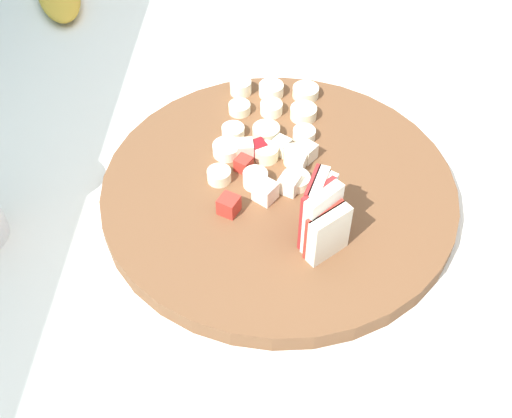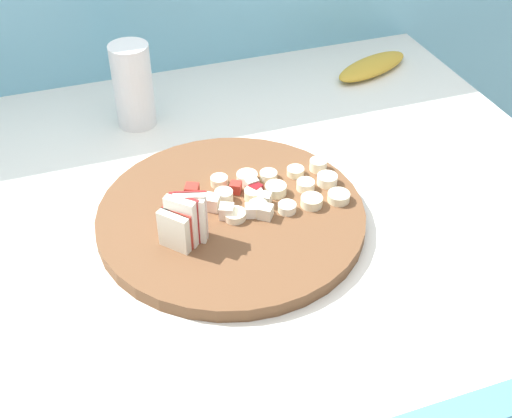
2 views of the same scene
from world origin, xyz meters
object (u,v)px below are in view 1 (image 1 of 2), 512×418
cutting_board (279,190)px  apple_dice_pile (269,169)px  banana_slice_rows (268,130)px  apple_wedge_fan (320,217)px

cutting_board → apple_dice_pile: bearing=42.9°
cutting_board → banana_slice_rows: bearing=10.6°
cutting_board → apple_dice_pile: (0.01, 0.01, 0.02)m
apple_dice_pile → banana_slice_rows: apple_dice_pile is taller
apple_wedge_fan → cutting_board: bearing=28.3°
cutting_board → apple_dice_pile: 0.02m
apple_wedge_fan → apple_dice_pile: 0.10m
cutting_board → banana_slice_rows: (0.07, 0.01, 0.02)m
apple_dice_pile → banana_slice_rows: 0.06m
cutting_board → apple_dice_pile: apple_dice_pile is taller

